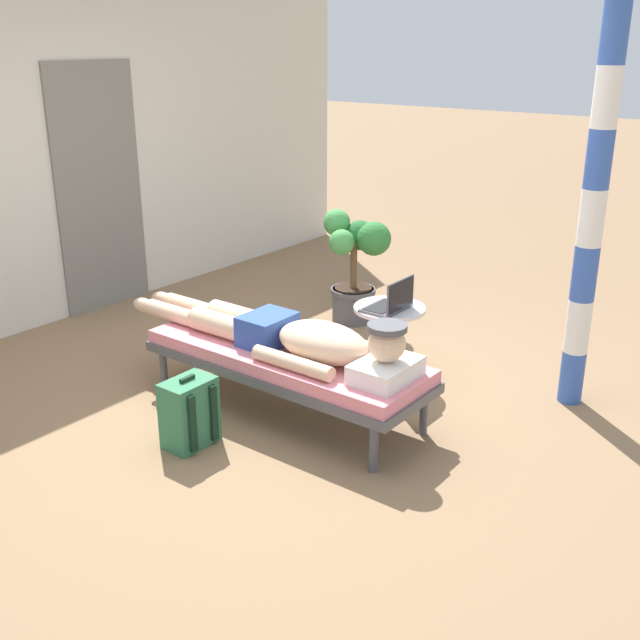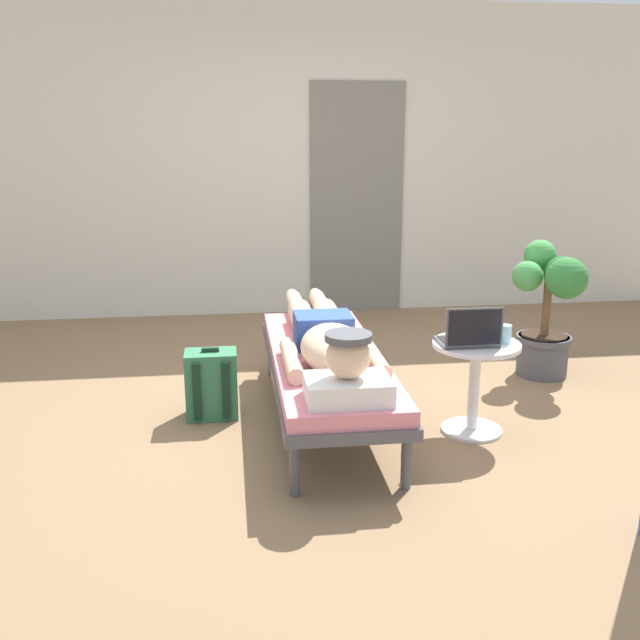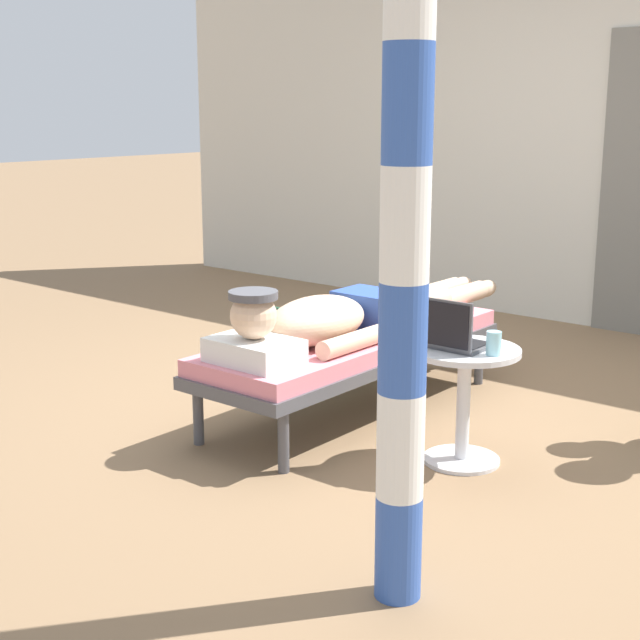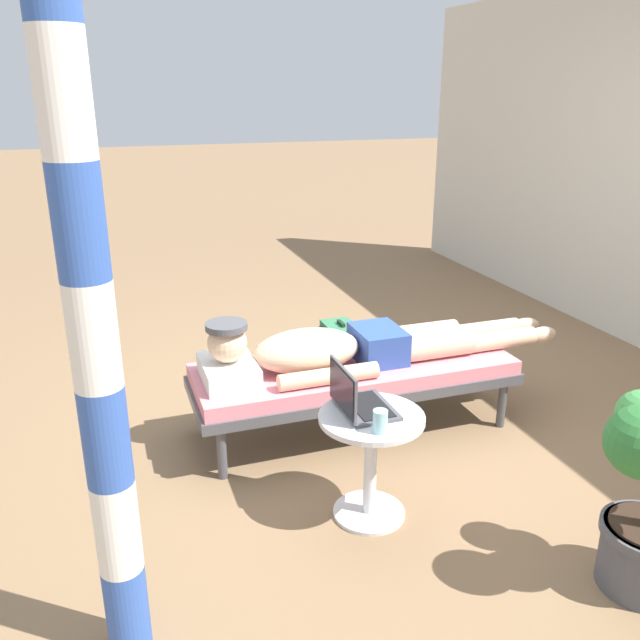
% 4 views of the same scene
% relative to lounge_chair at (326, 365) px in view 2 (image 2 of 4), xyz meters
% --- Properties ---
extents(ground_plane, '(40.00, 40.00, 0.00)m').
position_rel_lounge_chair_xyz_m(ground_plane, '(0.02, 0.11, -0.35)').
color(ground_plane, '#846647').
extents(house_wall_back, '(7.60, 0.20, 2.70)m').
position_rel_lounge_chair_xyz_m(house_wall_back, '(0.00, 2.65, 1.00)').
color(house_wall_back, beige).
rests_on(house_wall_back, ground).
extents(house_door_panel, '(0.84, 0.03, 2.04)m').
position_rel_lounge_chair_xyz_m(house_door_panel, '(0.63, 2.54, 0.67)').
color(house_door_panel, slate).
rests_on(house_door_panel, ground).
extents(lounge_chair, '(0.63, 1.86, 0.42)m').
position_rel_lounge_chair_xyz_m(lounge_chair, '(0.00, 0.00, 0.00)').
color(lounge_chair, '#4C4C51').
rests_on(lounge_chair, ground).
extents(person_reclining, '(0.53, 2.17, 0.33)m').
position_rel_lounge_chair_xyz_m(person_reclining, '(0.00, -0.06, 0.17)').
color(person_reclining, white).
rests_on(person_reclining, lounge_chair).
extents(side_table, '(0.48, 0.48, 0.52)m').
position_rel_lounge_chair_xyz_m(side_table, '(0.79, -0.24, 0.01)').
color(side_table, silver).
rests_on(side_table, ground).
extents(laptop, '(0.31, 0.24, 0.23)m').
position_rel_lounge_chair_xyz_m(laptop, '(0.73, -0.29, 0.24)').
color(laptop, '#4C4C51').
rests_on(laptop, side_table).
extents(drink_glass, '(0.06, 0.06, 0.10)m').
position_rel_lounge_chair_xyz_m(drink_glass, '(0.94, -0.27, 0.23)').
color(drink_glass, '#99D8E5').
rests_on(drink_glass, side_table).
extents(backpack, '(0.30, 0.26, 0.42)m').
position_rel_lounge_chair_xyz_m(backpack, '(-0.66, 0.17, -0.15)').
color(backpack, '#33724C').
rests_on(backpack, ground).
extents(potted_plant, '(0.46, 0.59, 0.91)m').
position_rel_lounge_chair_xyz_m(potted_plant, '(1.60, 0.60, 0.14)').
color(potted_plant, '#4C4C51').
rests_on(potted_plant, ground).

